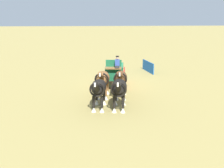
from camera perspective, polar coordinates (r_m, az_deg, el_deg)
The scene contains 7 objects.
ground_plane at distance 24.46m, azimuth 0.51°, elevation -0.22°, with size 220.00×220.00×0.00m, color #9E8C4C.
show_wagon at distance 24.04m, azimuth 0.50°, elevation 2.48°, with size 5.74×2.17×2.76m.
draft_horse_rear_near at distance 20.54m, azimuth 1.74°, elevation 1.06°, with size 3.18×1.23×2.30m.
draft_horse_rear_off at distance 20.65m, azimuth -1.87°, elevation 1.00°, with size 3.11×1.27×2.25m.
draft_horse_lead_near at distance 18.04m, azimuth 1.43°, elevation -0.88°, with size 3.17×1.28×2.27m.
draft_horse_lead_off at distance 18.13m, azimuth -2.68°, elevation -0.89°, with size 3.19×1.24×2.24m.
sponsor_banner at distance 30.15m, azimuth 7.21°, elevation 3.48°, with size 3.20×0.06×1.10m, color #1959B2.
Camera 1 is at (23.61, -2.07, 6.06)m, focal length 45.69 mm.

